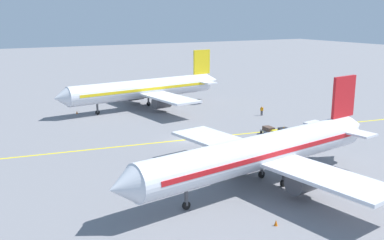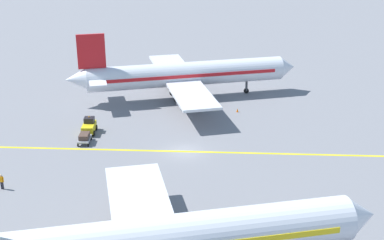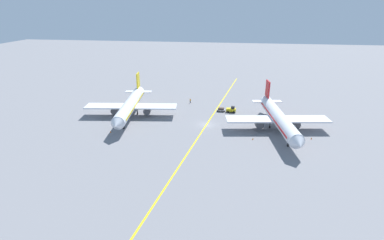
% 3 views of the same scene
% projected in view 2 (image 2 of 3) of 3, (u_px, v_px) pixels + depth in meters
% --- Properties ---
extents(ground_plane, '(400.00, 400.00, 0.00)m').
position_uv_depth(ground_plane, '(184.00, 152.00, 63.87)').
color(ground_plane, slate).
extents(apron_yellow_centreline, '(16.83, 118.92, 0.01)m').
position_uv_depth(apron_yellow_centreline, '(184.00, 151.00, 63.87)').
color(apron_yellow_centreline, yellow).
rests_on(apron_yellow_centreline, ground).
extents(airplane_at_gate, '(28.46, 35.49, 10.60)m').
position_uv_depth(airplane_at_gate, '(184.00, 75.00, 80.77)').
color(airplane_at_gate, silver).
rests_on(airplane_at_gate, ground).
extents(baggage_tug_white, '(3.11, 1.95, 2.11)m').
position_uv_depth(baggage_tug_white, '(89.00, 126.00, 68.96)').
color(baggage_tug_white, gold).
rests_on(baggage_tug_white, ground).
extents(baggage_cart_trailing, '(2.70, 1.60, 1.24)m').
position_uv_depth(baggage_cart_trailing, '(84.00, 137.00, 65.95)').
color(baggage_cart_trailing, gray).
rests_on(baggage_cart_trailing, ground).
extents(ground_crew_worker, '(0.35, 0.53, 1.68)m').
position_uv_depth(ground_crew_worker, '(2.00, 181.00, 54.95)').
color(ground_crew_worker, '#23232D').
rests_on(ground_crew_worker, ground).
extents(traffic_cone_mid_apron, '(0.32, 0.32, 0.55)m').
position_uv_depth(traffic_cone_mid_apron, '(237.00, 110.00, 76.27)').
color(traffic_cone_mid_apron, orange).
rests_on(traffic_cone_mid_apron, ground).
extents(traffic_cone_by_wingtip, '(0.32, 0.32, 0.55)m').
position_uv_depth(traffic_cone_by_wingtip, '(209.00, 80.00, 89.90)').
color(traffic_cone_by_wingtip, orange).
rests_on(traffic_cone_by_wingtip, ground).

